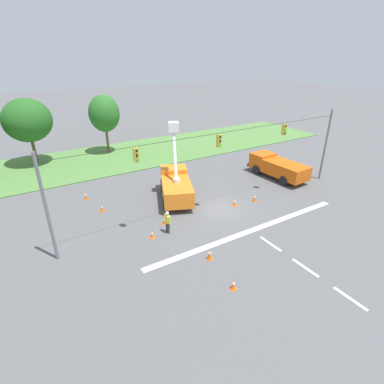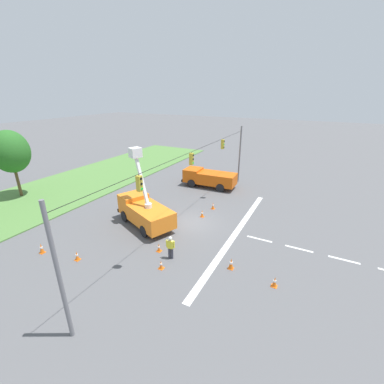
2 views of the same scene
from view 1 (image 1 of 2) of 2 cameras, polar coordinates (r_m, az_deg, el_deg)
name	(u,v)px [view 1 (image 1 of 2)]	position (r m, az deg, el deg)	size (l,w,h in m)	color
ground_plane	(220,209)	(25.73, 5.29, -3.21)	(200.00, 200.00, 0.00)	#565659
grass_verge	(139,153)	(40.41, -10.04, 7.31)	(56.00, 12.00, 0.10)	#517F3D
lane_markings	(265,240)	(22.22, 13.78, -8.89)	(17.60, 15.25, 0.01)	silver
signal_gantry	(221,160)	(23.90, 5.56, 6.13)	(26.20, 0.33, 7.20)	slate
tree_west	(27,120)	(39.05, -28.87, 11.85)	(5.26, 5.32, 7.62)	brown
tree_centre	(104,114)	(40.35, -16.38, 14.12)	(3.82, 3.80, 7.43)	brown
utility_truck_bucket_lift	(176,184)	(26.87, -3.11, 1.47)	(4.66, 6.63, 6.80)	orange
utility_truck_support_near	(277,167)	(32.92, 15.97, 4.66)	(2.76, 6.70, 2.09)	#D6560F
road_worker	(167,221)	(21.98, -4.69, -5.50)	(0.31, 0.64, 1.77)	#383842
traffic_cone_foreground_left	(235,202)	(26.23, 8.14, -1.92)	(0.36, 0.36, 0.71)	orange
traffic_cone_foreground_right	(102,208)	(26.17, -16.76, -2.88)	(0.36, 0.36, 0.71)	orange
traffic_cone_mid_left	(164,220)	(23.40, -5.31, -5.41)	(0.36, 0.36, 0.65)	orange
traffic_cone_mid_right	(233,284)	(17.73, 7.86, -17.00)	(0.36, 0.36, 0.70)	orange
traffic_cone_near_bucket	(86,195)	(28.72, -19.58, -0.61)	(0.36, 0.36, 0.79)	orange
traffic_cone_lane_edge_a	(255,197)	(27.37, 11.86, -1.01)	(0.36, 0.36, 0.72)	orange
traffic_cone_lane_edge_b	(210,254)	(19.66, 3.39, -11.66)	(0.36, 0.36, 0.82)	orange
traffic_cone_far_left	(152,234)	(21.87, -7.62, -7.97)	(0.36, 0.36, 0.64)	orange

